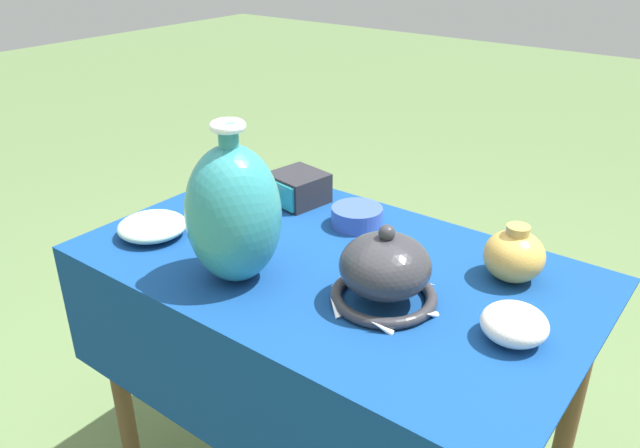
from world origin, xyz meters
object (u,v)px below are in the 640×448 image
bowl_shallow_ivory (514,324)px  jar_round_ochre (514,255)px  mosaic_tile_box (298,188)px  vase_tall_bulbous (234,213)px  pot_squat_cobalt (357,217)px  bowl_shallow_terracotta (232,192)px  vase_dome_bell (385,272)px  bowl_shallow_celadon (152,226)px

bowl_shallow_ivory → jar_round_ochre: bearing=112.5°
mosaic_tile_box → vase_tall_bulbous: bearing=-59.3°
mosaic_tile_box → jar_round_ochre: jar_round_ochre is taller
mosaic_tile_box → pot_squat_cobalt: mosaic_tile_box is taller
bowl_shallow_terracotta → pot_squat_cobalt: bearing=16.3°
vase_tall_bulbous → vase_dome_bell: bearing=20.3°
bowl_shallow_ivory → jar_round_ochre: jar_round_ochre is taller
vase_tall_bulbous → vase_dome_bell: vase_tall_bulbous is taller
pot_squat_cobalt → vase_tall_bulbous: bearing=-99.7°
vase_tall_bulbous → vase_dome_bell: size_ratio=1.51×
vase_tall_bulbous → bowl_shallow_terracotta: size_ratio=2.22×
vase_tall_bulbous → bowl_shallow_ivory: size_ratio=2.82×
mosaic_tile_box → bowl_shallow_terracotta: bearing=-126.2°
vase_dome_bell → bowl_shallow_celadon: size_ratio=1.38×
mosaic_tile_box → bowl_shallow_ivory: mosaic_tile_box is taller
vase_dome_bell → bowl_shallow_ivory: (0.24, 0.03, -0.03)m
bowl_shallow_celadon → bowl_shallow_ivory: bearing=8.6°
mosaic_tile_box → vase_dome_bell: bearing=-21.9°
vase_tall_bulbous → bowl_shallow_celadon: 0.30m
bowl_shallow_ivory → bowl_shallow_terracotta: 0.78m
mosaic_tile_box → bowl_shallow_ivory: 0.69m
jar_round_ochre → bowl_shallow_terracotta: 0.70m
vase_dome_bell → jar_round_ochre: size_ratio=1.78×
bowl_shallow_celadon → pot_squat_cobalt: 0.47m
jar_round_ochre → bowl_shallow_terracotta: bearing=-173.4°
vase_dome_bell → bowl_shallow_terracotta: (-0.53, 0.14, -0.03)m
pot_squat_cobalt → bowl_shallow_celadon: bearing=-136.3°
vase_dome_bell → bowl_shallow_celadon: bearing=-171.1°
mosaic_tile_box → pot_squat_cobalt: size_ratio=1.21×
bowl_shallow_celadon → bowl_shallow_terracotta: (0.02, 0.23, 0.01)m
vase_dome_bell → jar_round_ochre: vase_dome_bell is taller
bowl_shallow_celadon → bowl_shallow_terracotta: 0.23m
vase_tall_bulbous → jar_round_ochre: (0.44, 0.33, -0.09)m
bowl_shallow_ivory → bowl_shallow_celadon: bowl_shallow_ivory is taller
bowl_shallow_ivory → bowl_shallow_celadon: size_ratio=0.74×
mosaic_tile_box → bowl_shallow_ivory: (0.65, -0.22, -0.01)m
bowl_shallow_terracotta → vase_tall_bulbous: bearing=-43.9°
vase_tall_bulbous → jar_round_ochre: 0.55m
vase_dome_bell → bowl_shallow_terracotta: size_ratio=1.47×
vase_dome_bell → jar_round_ochre: 0.27m
jar_round_ochre → pot_squat_cobalt: jar_round_ochre is taller
jar_round_ochre → vase_tall_bulbous: bearing=-143.3°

